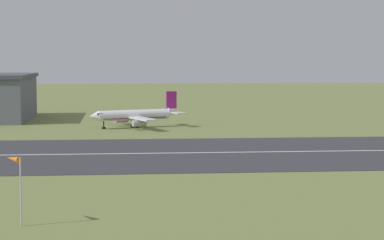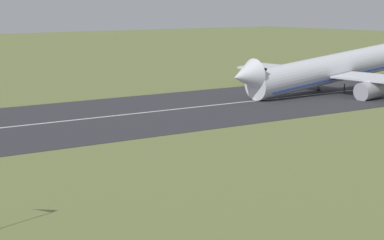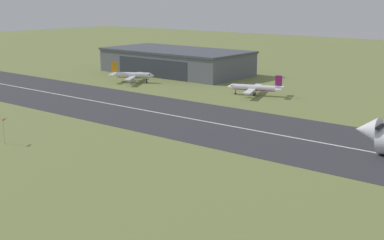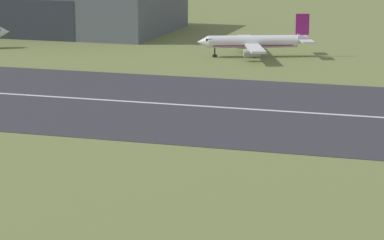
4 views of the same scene
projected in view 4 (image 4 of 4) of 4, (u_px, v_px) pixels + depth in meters
runway_strip at (100, 100)px, 126.08m from camera, size 516.01×42.02×0.06m
runway_centreline at (100, 100)px, 126.07m from camera, size 464.41×0.70×0.01m
hangar_building at (21, 4)px, 203.31m from camera, size 69.30×34.16×11.19m
airplane_parked_west at (254, 42)px, 163.74m from camera, size 21.23×21.36×7.73m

